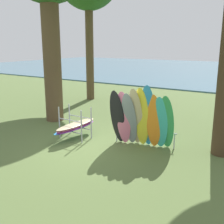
{
  "coord_description": "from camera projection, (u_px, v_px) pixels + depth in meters",
  "views": [
    {
      "loc": [
        5.55,
        -7.51,
        3.63
      ],
      "look_at": [
        0.08,
        1.05,
        1.1
      ],
      "focal_mm": 44.6,
      "sensor_mm": 36.0,
      "label": 1
    }
  ],
  "objects": [
    {
      "name": "ground_plane",
      "position": [
        94.0,
        148.0,
        9.92
      ],
      "size": [
        80.0,
        80.0,
        0.0
      ],
      "primitive_type": "plane",
      "color": "#566B38"
    },
    {
      "name": "leaning_board_pile",
      "position": [
        141.0,
        119.0,
        9.7
      ],
      "size": [
        2.28,
        1.25,
        2.31
      ],
      "color": "black",
      "rests_on": "ground"
    },
    {
      "name": "board_storage_rack",
      "position": [
        76.0,
        126.0,
        10.79
      ],
      "size": [
        1.15,
        2.12,
        1.25
      ],
      "color": "#9EA0A5",
      "rests_on": "ground"
    }
  ]
}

